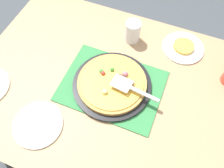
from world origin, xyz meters
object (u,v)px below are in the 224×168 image
Objects in this scene: plate_side at (38,125)px; pizza_server at (131,88)px; pizza_pan at (112,85)px; pizza at (112,82)px; served_slice_right at (184,46)px; cup_far at (133,32)px; plate_far_right at (183,48)px.

pizza_server reaches higher than plate_side.
pizza is (-0.00, -0.00, 0.02)m from pizza_pan.
served_slice_right is 0.41m from pizza_server.
pizza is 0.32m from cup_far.
plate_side is at bearing 70.61° from cup_far.
cup_far is (0.01, -0.32, 0.05)m from pizza_pan.
plate_side is at bearing 53.21° from pizza.
pizza_server is (-0.10, 0.01, 0.04)m from pizza.
plate_side is 1.83× the size of cup_far.
plate_side is at bearing 53.36° from plate_far_right.
served_slice_right is at bearing -126.51° from pizza_pan.
pizza_pan is 0.45m from plate_far_right.
plate_side is at bearing 42.06° from pizza_server.
pizza reaches higher than pizza_pan.
pizza is 2.75× the size of cup_far.
plate_far_right is at bearing -171.32° from cup_far.
cup_far is at bearing -72.02° from pizza_server.
plate_far_right is 0.83m from plate_side.
pizza_pan is at bearing 53.49° from served_slice_right.
served_slice_right is 0.47× the size of pizza_server.
plate_side is (0.23, 0.31, -0.01)m from pizza_pan.
served_slice_right is at bearing -126.64° from plate_side.
plate_far_right is at bearing -114.45° from pizza_server.
pizza reaches higher than plate_side.
pizza_pan is 0.45m from served_slice_right.
plate_side is 0.44m from pizza_server.
served_slice_right is at bearing -171.32° from cup_far.
pizza_pan reaches higher than plate_far_right.
pizza_server reaches higher than plate_far_right.
pizza_pan is at bearing -126.79° from plate_side.
pizza is 0.45m from plate_far_right.
pizza is at bearing -127.53° from pizza_pan.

